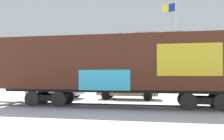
# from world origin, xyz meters

# --- Properties ---
(ground_plane) EXTENTS (260.00, 260.00, 0.00)m
(ground_plane) POSITION_xyz_m (0.00, 0.00, 0.00)
(ground_plane) COLOR silver
(track) EXTENTS (59.98, 5.37, 0.08)m
(track) POSITION_xyz_m (-2.04, 0.16, 0.04)
(track) COLOR #4C4742
(track) RESTS_ON ground_plane
(freight_car) EXTENTS (14.57, 3.96, 4.33)m
(freight_car) POSITION_xyz_m (0.41, -0.00, 2.51)
(freight_car) COLOR #472316
(freight_car) RESTS_ON ground_plane
(flagpole) EXTENTS (1.36, 1.06, 9.70)m
(flagpole) POSITION_xyz_m (4.95, 11.29, 6.23)
(flagpole) COLOR silver
(flagpole) RESTS_ON ground_plane
(hillside) EXTENTS (111.43, 41.24, 14.55)m
(hillside) POSITION_xyz_m (0.03, 64.34, 5.09)
(hillside) COLOR silver
(hillside) RESTS_ON ground_plane
(parked_car_silver) EXTENTS (4.48, 2.24, 1.66)m
(parked_car_silver) POSITION_xyz_m (-5.40, 4.50, 0.83)
(parked_car_silver) COLOR #B7BABF
(parked_car_silver) RESTS_ON ground_plane
(parked_car_tan) EXTENTS (4.79, 2.23, 1.52)m
(parked_car_tan) POSITION_xyz_m (0.51, 4.50, 0.79)
(parked_car_tan) COLOR #9E8966
(parked_car_tan) RESTS_ON ground_plane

